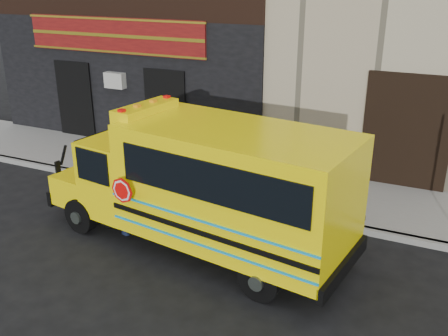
% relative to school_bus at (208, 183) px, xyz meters
% --- Properties ---
extents(ground, '(120.00, 120.00, 0.00)m').
position_rel_school_bus_xyz_m(ground, '(-0.71, -0.55, -1.51)').
color(ground, black).
rests_on(ground, ground).
extents(curb, '(40.00, 0.20, 0.15)m').
position_rel_school_bus_xyz_m(curb, '(-0.71, 2.05, -1.43)').
color(curb, gray).
rests_on(curb, ground).
extents(sidewalk, '(40.00, 3.00, 0.15)m').
position_rel_school_bus_xyz_m(sidewalk, '(-0.71, 3.55, -1.43)').
color(sidewalk, gray).
rests_on(sidewalk, ground).
extents(school_bus, '(7.14, 3.10, 2.92)m').
position_rel_school_bus_xyz_m(school_bus, '(0.00, 0.00, 0.00)').
color(school_bus, black).
rests_on(school_bus, ground).
extents(bicycle, '(1.70, 0.55, 1.01)m').
position_rel_school_bus_xyz_m(bicycle, '(-1.98, -0.23, -1.01)').
color(bicycle, black).
rests_on(bicycle, ground).
extents(cyclist, '(0.60, 0.79, 1.94)m').
position_rel_school_bus_xyz_m(cyclist, '(-1.88, -0.14, -0.54)').
color(cyclist, black).
rests_on(cyclist, ground).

